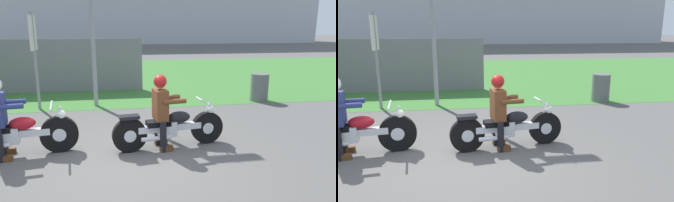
% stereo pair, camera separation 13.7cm
% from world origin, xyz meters
% --- Properties ---
extents(ground, '(120.00, 120.00, 0.00)m').
position_xyz_m(ground, '(0.00, 0.00, 0.00)').
color(ground, '#565451').
extents(grass_verge, '(60.00, 12.00, 0.01)m').
position_xyz_m(grass_verge, '(0.00, 9.43, 0.00)').
color(grass_verge, '#3D7533').
rests_on(grass_verge, ground).
extents(motorcycle_lead, '(2.14, 0.69, 0.87)m').
position_xyz_m(motorcycle_lead, '(0.80, 0.49, 0.39)').
color(motorcycle_lead, black).
rests_on(motorcycle_lead, ground).
extents(rider_lead, '(0.59, 0.51, 1.39)m').
position_xyz_m(rider_lead, '(0.64, 0.47, 0.81)').
color(rider_lead, black).
rests_on(rider_lead, ground).
extents(motorcycle_follow, '(2.21, 0.69, 0.89)m').
position_xyz_m(motorcycle_follow, '(-1.97, 0.47, 0.40)').
color(motorcycle_follow, black).
rests_on(motorcycle_follow, ground).
extents(rider_follow, '(0.59, 0.51, 1.42)m').
position_xyz_m(rider_follow, '(-2.13, 0.45, 0.83)').
color(rider_follow, black).
rests_on(rider_follow, ground).
extents(trash_can, '(0.53, 0.53, 0.83)m').
position_xyz_m(trash_can, '(4.08, 3.79, 0.41)').
color(trash_can, '#595E5B').
rests_on(trash_can, ground).
extents(sign_banner, '(0.08, 0.60, 2.60)m').
position_xyz_m(sign_banner, '(-2.28, 3.78, 1.72)').
color(sign_banner, gray).
rests_on(sign_banner, ground).
extents(fence_segment, '(7.00, 0.06, 1.80)m').
position_xyz_m(fence_segment, '(-2.78, 6.04, 0.90)').
color(fence_segment, slate).
rests_on(fence_segment, ground).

